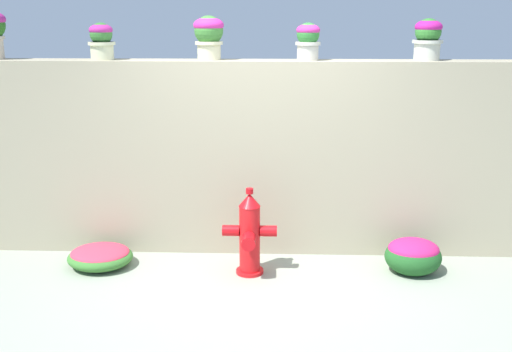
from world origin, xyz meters
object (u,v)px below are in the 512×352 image
Objects in this scene: potted_plant_2 at (209,33)px; potted_plant_4 at (428,37)px; potted_plant_3 at (308,39)px; fire_hydrant at (250,235)px; flower_bush_right at (413,254)px; flower_bush_left at (100,256)px; potted_plant_1 at (101,39)px.

potted_plant_4 is (2.10, 0.01, -0.03)m from potted_plant_2.
potted_plant_3 is 0.90× the size of potted_plant_4.
potted_plant_3 is at bearing 50.17° from fire_hydrant.
flower_bush_right is at bearing -28.81° from potted_plant_3.
flower_bush_right is at bearing -0.52° from flower_bush_left.
flower_bush_right reaches higher than flower_bush_left.
fire_hydrant is at bearing -176.85° from flower_bush_right.
potted_plant_3 is at bearing -2.14° from potted_plant_2.
potted_plant_4 is 0.74× the size of flower_bush_right.
flower_bush_right is at bearing -102.57° from potted_plant_4.
flower_bush_left is (-1.99, -0.53, -2.04)m from potted_plant_3.
flower_bush_left is at bearing -151.46° from potted_plant_2.
potted_plant_1 is 0.56× the size of flower_bush_left.
potted_plant_2 reaches higher than flower_bush_right.
potted_plant_1 is 3.63m from flower_bush_right.
flower_bush_left is (-1.04, -0.57, -2.09)m from potted_plant_2.
potted_plant_4 is 0.63× the size of flower_bush_left.
potted_plant_1 is at bearing 156.56° from fire_hydrant.
potted_plant_4 is 0.47× the size of fire_hydrant.
potted_plant_3 is (0.96, -0.04, -0.05)m from potted_plant_2.
fire_hydrant is at bearing -157.68° from potted_plant_4.
potted_plant_1 is 2.10m from flower_bush_left.
flower_bush_right is (3.01, -0.55, -1.96)m from potted_plant_1.
potted_plant_1 reaches higher than flower_bush_left.
flower_bush_left is (-1.46, 0.11, -0.27)m from fire_hydrant.
potted_plant_3 is 0.67× the size of flower_bush_right.
potted_plant_2 is 1.98m from fire_hydrant.
potted_plant_4 is (3.14, 0.06, 0.03)m from potted_plant_1.
potted_plant_4 is 3.80m from flower_bush_left.
flower_bush_right is (3.01, -0.03, 0.07)m from flower_bush_left.
potted_plant_3 is 0.42× the size of fire_hydrant.
potted_plant_2 is 1.06× the size of potted_plant_4.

